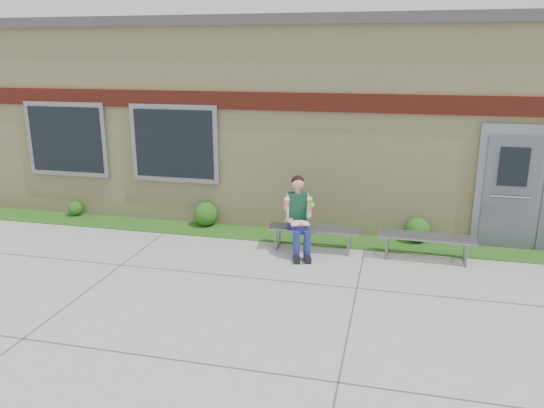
# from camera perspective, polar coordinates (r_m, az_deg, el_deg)

# --- Properties ---
(ground) EXTENTS (80.00, 80.00, 0.00)m
(ground) POSITION_cam_1_polar(r_m,az_deg,el_deg) (8.04, 1.61, -9.83)
(ground) COLOR #9E9E99
(ground) RESTS_ON ground
(grass_strip) EXTENTS (16.00, 0.80, 0.02)m
(grass_strip) POSITION_cam_1_polar(r_m,az_deg,el_deg) (10.40, 4.57, -3.70)
(grass_strip) COLOR #1F5316
(grass_strip) RESTS_ON ground
(school_building) EXTENTS (16.20, 6.22, 4.20)m
(school_building) POSITION_cam_1_polar(r_m,az_deg,el_deg) (13.23, 7.11, 9.76)
(school_building) COLOR beige
(school_building) RESTS_ON ground
(bench_left) EXTENTS (1.66, 0.51, 0.43)m
(bench_left) POSITION_cam_1_polar(r_m,az_deg,el_deg) (9.72, 4.43, -3.11)
(bench_left) COLOR slate
(bench_left) RESTS_ON ground
(bench_right) EXTENTS (1.67, 0.51, 0.43)m
(bench_right) POSITION_cam_1_polar(r_m,az_deg,el_deg) (9.64, 16.27, -3.88)
(bench_right) COLOR slate
(bench_right) RESTS_ON ground
(girl) EXTENTS (0.63, 0.92, 1.40)m
(girl) POSITION_cam_1_polar(r_m,az_deg,el_deg) (9.45, 2.88, -1.21)
(girl) COLOR navy
(girl) RESTS_ON ground
(shrub_west) EXTENTS (0.32, 0.32, 0.32)m
(shrub_west) POSITION_cam_1_polar(r_m,az_deg,el_deg) (12.53, -20.40, -0.44)
(shrub_west) COLOR #1F5316
(shrub_west) RESTS_ON grass_strip
(shrub_mid) EXTENTS (0.50, 0.50, 0.50)m
(shrub_mid) POSITION_cam_1_polar(r_m,az_deg,el_deg) (11.12, -7.14, -1.06)
(shrub_mid) COLOR #1F5316
(shrub_mid) RESTS_ON grass_strip
(shrub_east) EXTENTS (0.47, 0.47, 0.47)m
(shrub_east) POSITION_cam_1_polar(r_m,az_deg,el_deg) (10.46, 15.34, -2.68)
(shrub_east) COLOR #1F5316
(shrub_east) RESTS_ON grass_strip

